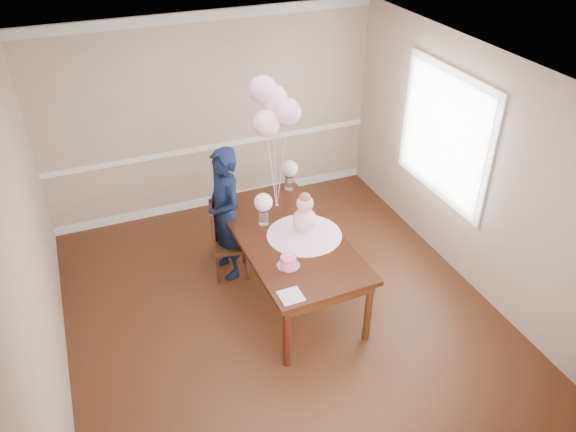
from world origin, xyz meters
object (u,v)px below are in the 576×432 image
at_px(dining_chair_seat, 230,244).
at_px(dining_table_top, 289,237).
at_px(woman, 225,214).
at_px(birthday_cake, 288,261).

bearing_deg(dining_chair_seat, dining_table_top, -38.24).
distance_m(dining_table_top, woman, 0.83).
bearing_deg(birthday_cake, woman, 105.85).
bearing_deg(dining_table_top, woman, 127.52).
relative_size(birthday_cake, woman, 0.10).
relative_size(dining_table_top, dining_chair_seat, 5.20).
bearing_deg(woman, dining_table_top, 29.07).
relative_size(dining_table_top, woman, 1.31).
distance_m(dining_table_top, dining_chair_seat, 0.86).
height_order(birthday_cake, dining_chair_seat, birthday_cake).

